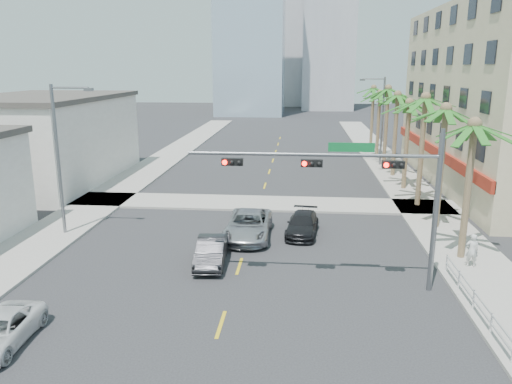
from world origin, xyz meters
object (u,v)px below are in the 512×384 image
car_lane_center (248,225)px  car_lane_right (302,224)px  car_lane_left (211,251)px  traffic_signal_mast (363,181)px  pedestrian (472,250)px

car_lane_center → car_lane_right: car_lane_center is taller
car_lane_left → car_lane_center: car_lane_center is taller
traffic_signal_mast → car_lane_left: traffic_signal_mast is taller
car_lane_left → pedestrian: size_ratio=2.42×
car_lane_center → car_lane_right: (3.21, 0.90, -0.14)m
traffic_signal_mast → car_lane_center: traffic_signal_mast is taller
car_lane_left → pedestrian: pedestrian is taller
car_lane_left → pedestrian: bearing=-1.9°
car_lane_right → pedestrian: pedestrian is taller
car_lane_left → car_lane_center: size_ratio=0.74×
car_lane_left → car_lane_center: (1.50, 4.29, 0.10)m
traffic_signal_mast → car_lane_right: bearing=109.1°
car_lane_center → traffic_signal_mast: bearing=-48.4°
traffic_signal_mast → pedestrian: traffic_signal_mast is taller
car_lane_center → car_lane_left: bearing=-109.2°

